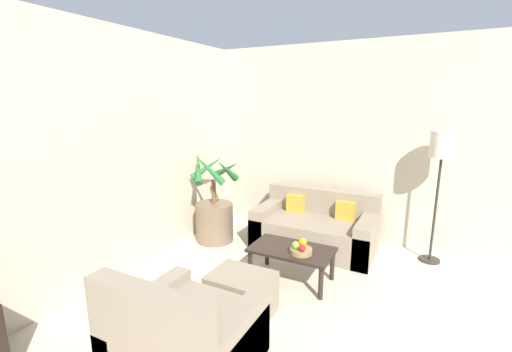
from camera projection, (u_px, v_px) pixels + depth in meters
The scene contains 12 objects.
wall_back at pixel (481, 151), 4.02m from camera, with size 8.65×0.06×2.70m.
wall_left at pixel (46, 167), 3.04m from camera, with size 0.06×7.49×2.70m.
potted_palm at pixel (214, 214), 4.75m from camera, with size 0.71×0.70×1.29m.
sofa_loveseat at pixel (315, 229), 4.56m from camera, with size 1.55×0.82×0.74m.
floor_lamp at pixel (442, 154), 3.93m from camera, with size 0.28×0.28×1.59m.
coffee_table at pixel (292, 253), 3.70m from camera, with size 0.88×0.52×0.37m.
fruit_bowl at pixel (301, 251), 3.56m from camera, with size 0.23×0.23×0.06m.
apple_red at pixel (302, 248), 3.47m from camera, with size 0.07×0.07×0.07m.
apple_green at pixel (296, 245), 3.53m from camera, with size 0.08×0.08×0.08m.
orange_fruit at pixel (303, 242), 3.60m from camera, with size 0.09×0.09×0.09m.
armchair at pixel (184, 338), 2.45m from camera, with size 0.91×0.88×0.82m.
ottoman at pixel (241, 294), 3.13m from camera, with size 0.56×0.44×0.39m.
Camera 1 is at (-0.52, 1.15, 1.93)m, focal length 24.00 mm.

